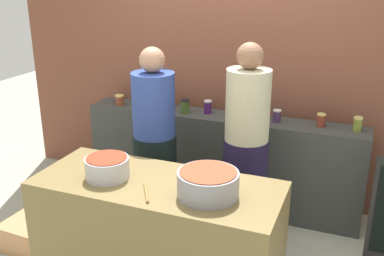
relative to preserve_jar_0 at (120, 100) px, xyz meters
name	(u,v)px	position (x,y,z in m)	size (l,w,h in m)	color
storefront_wall	(233,49)	(1.07, 0.40, 0.52)	(4.80, 0.12, 3.00)	brown
display_shelf	(220,160)	(1.07, 0.05, -0.52)	(2.70, 0.36, 0.93)	#3A3D3A
prep_table	(158,238)	(1.07, -1.35, -0.55)	(1.70, 0.70, 0.87)	brown
preserve_jar_0	(120,100)	(0.00, 0.00, 0.00)	(0.09, 0.09, 0.11)	brown
preserve_jar_1	(140,99)	(0.18, 0.10, 0.00)	(0.09, 0.09, 0.11)	orange
preserve_jar_2	(169,102)	(0.50, 0.12, 0.01)	(0.08, 0.08, 0.12)	gold
preserve_jar_3	(185,106)	(0.72, 0.00, 0.01)	(0.09, 0.09, 0.13)	#3C5722
preserve_jar_4	(208,107)	(0.93, 0.07, 0.01)	(0.07, 0.07, 0.13)	#42165A
preserve_jar_5	(259,113)	(1.43, 0.05, 0.02)	(0.08, 0.08, 0.14)	#522059
preserve_jar_6	(277,116)	(1.60, 0.06, 0.00)	(0.07, 0.07, 0.12)	#3E294E
preserve_jar_7	(321,120)	(1.98, 0.08, 0.00)	(0.08, 0.08, 0.12)	brown
preserve_jar_8	(358,124)	(2.29, 0.07, 0.01)	(0.08, 0.08, 0.13)	olive
cooking_pot_left	(107,167)	(0.72, -1.40, -0.04)	(0.31, 0.31, 0.15)	#B7B7BC
cooking_pot_center	(208,184)	(1.45, -1.39, -0.03)	(0.39, 0.39, 0.17)	gray
wooden_spoon	(146,192)	(1.08, -1.52, -0.10)	(0.02, 0.02, 0.26)	#9E703D
cook_with_tongs	(155,151)	(0.67, -0.57, -0.24)	(0.38, 0.38, 1.65)	black
cook_in_cap	(246,158)	(1.46, -0.51, -0.20)	(0.37, 0.37, 1.72)	#1C1633
bread_crate	(30,235)	(-0.18, -1.27, -0.87)	(0.43, 0.36, 0.23)	tan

